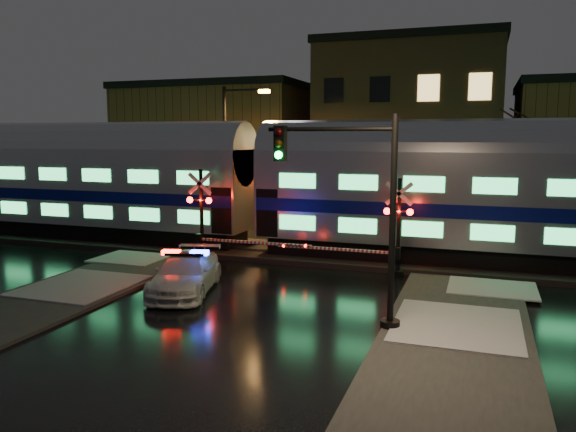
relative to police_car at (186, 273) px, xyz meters
The scene contains 12 objects.
ground 3.51m from the police_car, 38.14° to the left, with size 120.00×120.00×0.00m, color black.
ballast 7.64m from the police_car, 69.19° to the left, with size 90.00×4.20×0.24m, color black.
sidewalk_left 5.46m from the police_car, 134.39° to the right, with size 4.00×20.00×0.12m, color #2D2D2D.
sidewalk_right 10.01m from the police_car, 22.81° to the right, with size 4.00×20.00×0.12m, color #2D2D2D.
building_left 26.51m from the police_car, 113.10° to the left, with size 14.00×10.00×9.00m, color brown.
building_mid 25.58m from the police_car, 79.18° to the left, with size 12.00×11.00×11.50m, color brown.
train 7.62m from the police_car, 91.76° to the left, with size 51.00×3.12×5.92m.
police_car is the anchor object (origin of this frame).
crossing_signal_right 7.82m from the police_car, 34.76° to the left, with size 5.48×0.64×3.88m.
crossing_signal_left 4.75m from the police_car, 107.31° to the left, with size 5.73×0.65×4.05m.
traffic_light 7.15m from the police_car, 14.29° to the right, with size 3.92×0.70×6.06m.
streetlight 12.31m from the police_car, 107.21° to the left, with size 2.71×0.28×8.11m.
Camera 1 is at (7.00, -19.10, 5.45)m, focal length 35.00 mm.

